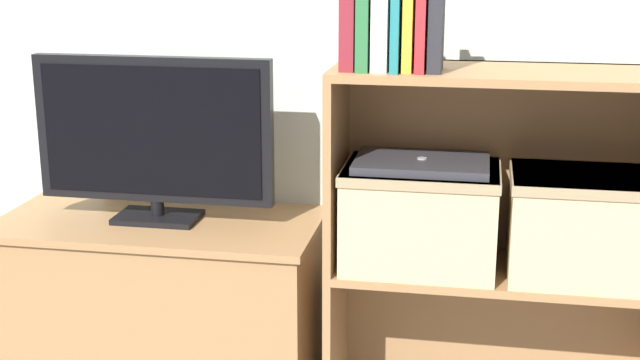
{
  "coord_description": "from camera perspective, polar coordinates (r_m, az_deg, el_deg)",
  "views": [
    {
      "loc": [
        0.39,
        -1.95,
        1.23
      ],
      "look_at": [
        0.0,
        0.15,
        0.64
      ],
      "focal_mm": 50.0,
      "sensor_mm": 36.0,
      "label": 1
    }
  ],
  "objects": [
    {
      "name": "bookshelf_upper_tier",
      "position": [
        2.22,
        11.86,
        2.43
      ],
      "size": [
        0.84,
        0.3,
        0.49
      ],
      "color": "olive",
      "rests_on": "bookshelf_lower_tier"
    },
    {
      "name": "book_ivory",
      "position": [
        2.08,
        3.98,
        9.76
      ],
      "size": [
        0.04,
        0.12,
        0.2
      ],
      "color": "silver",
      "rests_on": "bookshelf_upper_tier"
    },
    {
      "name": "book_charcoal",
      "position": [
        2.07,
        7.47,
        9.92
      ],
      "size": [
        0.03,
        0.12,
        0.22
      ],
      "color": "#232328",
      "rests_on": "bookshelf_upper_tier"
    },
    {
      "name": "book_teal",
      "position": [
        2.08,
        4.99,
        9.8
      ],
      "size": [
        0.02,
        0.15,
        0.2
      ],
      "color": "#1E7075",
      "rests_on": "bookshelf_upper_tier"
    },
    {
      "name": "tv",
      "position": [
        2.37,
        -10.6,
        2.88
      ],
      "size": [
        0.64,
        0.14,
        0.44
      ],
      "color": "black",
      "rests_on": "tv_stand"
    },
    {
      "name": "laptop",
      "position": [
        2.16,
        6.54,
        1.09
      ],
      "size": [
        0.32,
        0.23,
        0.02
      ],
      "color": "#2D2D33",
      "rests_on": "storage_basket_left"
    },
    {
      "name": "book_crimson",
      "position": [
        2.07,
        6.58,
        10.08
      ],
      "size": [
        0.02,
        0.14,
        0.23
      ],
      "color": "#B22328",
      "rests_on": "bookshelf_upper_tier"
    },
    {
      "name": "bookshelf_lower_tier",
      "position": [
        2.37,
        11.24,
        -8.64
      ],
      "size": [
        0.84,
        0.3,
        0.44
      ],
      "color": "olive",
      "rests_on": "ground_plane"
    },
    {
      "name": "storage_basket_left",
      "position": [
        2.2,
        6.44,
        -2.09
      ],
      "size": [
        0.38,
        0.27,
        0.25
      ],
      "color": "tan",
      "rests_on": "bookshelf_lower_tier"
    },
    {
      "name": "book_mustard",
      "position": [
        2.07,
        5.74,
        9.83
      ],
      "size": [
        0.02,
        0.12,
        0.21
      ],
      "color": "gold",
      "rests_on": "bookshelf_upper_tier"
    },
    {
      "name": "book_forest",
      "position": [
        2.08,
        2.94,
        10.11
      ],
      "size": [
        0.03,
        0.14,
        0.22
      ],
      "color": "#286638",
      "rests_on": "bookshelf_upper_tier"
    },
    {
      "name": "book_maroon",
      "position": [
        2.09,
        1.95,
        10.07
      ],
      "size": [
        0.03,
        0.13,
        0.22
      ],
      "color": "maroon",
      "rests_on": "bookshelf_upper_tier"
    },
    {
      "name": "tv_stand",
      "position": [
        2.51,
        -10.05,
        -7.85
      ],
      "size": [
        0.86,
        0.42,
        0.49
      ],
      "color": "olive",
      "rests_on": "ground_plane"
    },
    {
      "name": "storage_basket_right",
      "position": [
        2.21,
        16.85,
        -2.58
      ],
      "size": [
        0.38,
        0.27,
        0.25
      ],
      "color": "tan",
      "rests_on": "bookshelf_lower_tier"
    }
  ]
}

